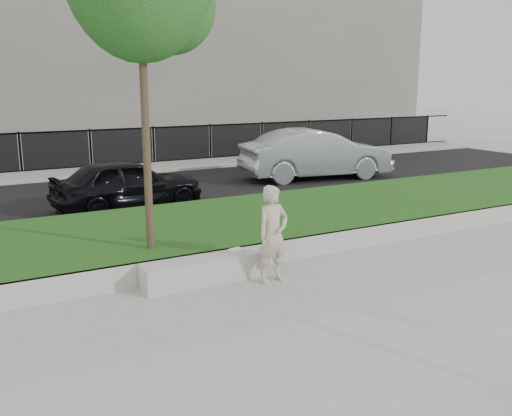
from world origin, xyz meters
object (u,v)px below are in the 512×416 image
stone_bench (202,270)px  man (273,234)px  car_silver (316,154)px  car_dark (127,183)px  book (236,250)px

stone_bench → man: size_ratio=1.25×
stone_bench → car_silver: (7.22, 7.16, 0.64)m
man → stone_bench: bearing=146.3°
man → car_dark: size_ratio=0.42×
car_dark → car_silver: 6.83m
stone_bench → car_dark: (0.52, 5.80, 0.47)m
man → car_dark: 6.32m
car_dark → car_silver: bearing=-83.0°
car_dark → car_silver: car_silver is taller
car_silver → car_dark: bearing=110.7°
book → car_dark: car_dark is taller
man → car_silver: size_ratio=0.32×
car_silver → man: bearing=150.3°
car_dark → stone_bench: bearing=170.4°
man → book: size_ratio=6.86×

